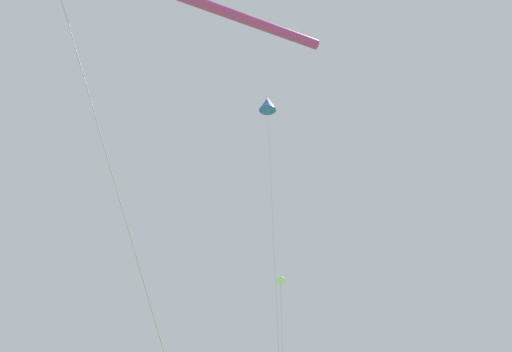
{
  "coord_description": "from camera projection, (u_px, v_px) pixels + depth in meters",
  "views": [
    {
      "loc": [
        -7.88,
        1.53,
        1.33
      ],
      "look_at": [
        -1.27,
        10.34,
        7.49
      ],
      "focal_mm": 39.45,
      "sensor_mm": 36.0,
      "label": 1
    }
  ],
  "objects": [
    {
      "name": "small_kite_delta_white",
      "position": [
        281.0,
        284.0,
        28.28
      ],
      "size": [
        3.09,
        3.68,
        10.76
      ],
      "rotation": [
        0.0,
        0.0,
        -1.88
      ],
      "color": "white",
      "rests_on": "ground"
    },
    {
      "name": "small_kite_tiny_distant",
      "position": [
        267.0,
        105.0,
        33.63
      ],
      "size": [
        1.47,
        2.58,
        21.99
      ],
      "rotation": [
        0.0,
        0.0,
        1.46
      ],
      "color": "blue",
      "rests_on": "ground"
    }
  ]
}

